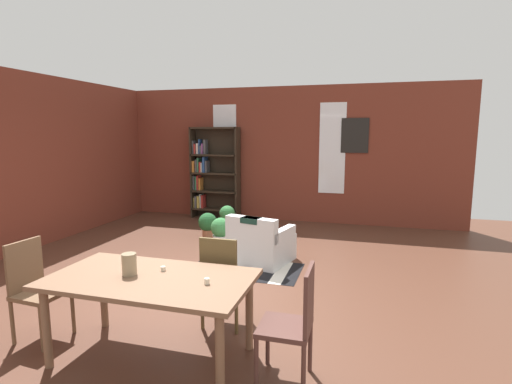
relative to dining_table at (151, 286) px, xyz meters
The scene contains 18 objects.
ground_plane 1.49m from the dining_table, 98.54° to the left, with size 11.27×11.27×0.00m, color #553224.
back_wall_brick 5.78m from the dining_table, 91.99° to the left, with size 7.95×0.12×2.96m, color brown.
window_pane_0 5.90m from the dining_table, 104.06° to the left, with size 0.55×0.02×1.92m, color white.
window_pane_1 5.82m from the dining_table, 79.79° to the left, with size 0.55×0.02×1.92m, color white.
dining_table is the anchor object (origin of this frame).
vase_on_table 0.27m from the dining_table, behind, with size 0.13×0.13×0.19m, color #998466.
tealight_candle_0 0.20m from the dining_table, 78.72° to the left, with size 0.04×0.04×0.04m, color silver.
tealight_candle_1 0.54m from the dining_table, ahead, with size 0.04×0.04×0.05m, color silver.
dining_chair_head_left 1.25m from the dining_table, behind, with size 0.43×0.43×0.95m.
dining_chair_far_right 0.81m from the dining_table, 60.51° to the left, with size 0.40×0.40×0.95m.
dining_chair_head_right 1.25m from the dining_table, ahead, with size 0.40×0.40×0.95m.
bookshelf_tall 5.74m from the dining_table, 107.12° to the left, with size 1.13×0.31×2.08m.
armchair_white 2.75m from the dining_table, 85.04° to the left, with size 0.97×0.97×0.75m.
potted_plant_by_shelf 4.57m from the dining_table, 101.90° to the left, with size 0.32×0.32×0.50m.
potted_plant_corner 3.97m from the dining_table, 105.96° to the left, with size 0.35×0.35×0.47m.
potted_plant_window 3.37m from the dining_table, 100.87° to the left, with size 0.34×0.34×0.52m.
striped_rug 2.45m from the dining_table, 87.33° to the left, with size 1.58×0.91×0.01m.
framed_picture 5.97m from the dining_table, 75.35° to the left, with size 0.56×0.03×0.72m, color black.
Camera 1 is at (1.93, -4.12, 1.95)m, focal length 27.28 mm.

